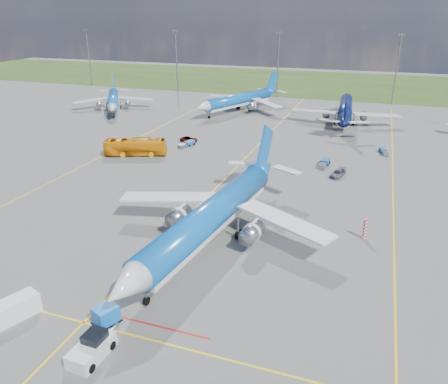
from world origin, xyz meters
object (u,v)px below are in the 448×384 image
(service_car_b, at_px, (189,139))
(uld_container, at_px, (106,315))
(service_van, at_px, (14,309))
(baggage_tug_e, at_px, (384,152))
(bg_jet_nnw, at_px, (239,111))
(main_airliner, at_px, (211,243))
(warning_post, at_px, (365,229))
(baggage_tug_w, at_px, (324,163))
(pushback_tug, at_px, (92,348))
(bg_jet_n, at_px, (344,122))
(baggage_tug_c, at_px, (187,144))
(service_car_c, at_px, (338,173))
(apron_bus, at_px, (135,147))
(service_car_a, at_px, (161,150))
(bg_jet_nw, at_px, (114,110))

(service_car_b, bearing_deg, uld_container, -161.04)
(service_van, xyz_separation_m, baggage_tug_e, (35.24, 72.01, -0.62))
(bg_jet_nnw, xyz_separation_m, main_airliner, (22.04, -82.06, 0.00))
(warning_post, bearing_deg, baggage_tug_w, 107.54)
(pushback_tug, bearing_deg, baggage_tug_w, 80.62)
(bg_jet_n, relative_size, service_car_b, 9.43)
(service_van, relative_size, baggage_tug_c, 0.97)
(service_car_c, bearing_deg, warning_post, -60.50)
(apron_bus, bearing_deg, service_car_a, -72.41)
(baggage_tug_c, bearing_deg, bg_jet_nnw, 107.34)
(baggage_tug_c, bearing_deg, pushback_tug, -56.43)
(bg_jet_nw, bearing_deg, baggage_tug_e, -45.29)
(pushback_tug, distance_m, apron_bus, 60.96)
(bg_jet_nw, distance_m, main_airliner, 93.06)
(bg_jet_nnw, distance_m, service_car_a, 47.38)
(baggage_tug_w, bearing_deg, bg_jet_n, 94.03)
(apron_bus, xyz_separation_m, baggage_tug_e, (51.48, 19.27, -1.42))
(warning_post, bearing_deg, apron_bus, 154.96)
(bg_jet_nnw, height_order, baggage_tug_w, bg_jet_nnw)
(bg_jet_n, xyz_separation_m, service_van, (-24.23, -99.58, 1.07))
(main_airliner, relative_size, apron_bus, 3.35)
(bg_jet_n, relative_size, main_airliner, 0.91)
(service_car_a, bearing_deg, bg_jet_nw, 130.23)
(service_car_a, bearing_deg, bg_jet_n, 46.15)
(baggage_tug_c, bearing_deg, uld_container, -56.56)
(bg_jet_nw, bearing_deg, pushback_tug, -89.98)
(pushback_tug, bearing_deg, baggage_tug_c, 109.16)
(service_van, xyz_separation_m, baggage_tug_w, (23.78, 59.17, -0.52))
(baggage_tug_e, bearing_deg, bg_jet_n, 99.00)
(service_car_a, relative_size, baggage_tug_c, 0.81)
(warning_post, xyz_separation_m, service_car_c, (-5.98, 24.08, -0.83))
(apron_bus, bearing_deg, bg_jet_nw, 17.10)
(baggage_tug_e, bearing_deg, service_car_a, -174.23)
(service_van, bearing_deg, baggage_tug_e, 85.31)
(bg_jet_nnw, distance_m, main_airliner, 84.97)
(service_car_c, bearing_deg, apron_bus, -163.08)
(apron_bus, bearing_deg, baggage_tug_c, -59.21)
(bg_jet_n, distance_m, pushback_tug, 102.38)
(main_airliner, bearing_deg, warning_post, 29.54)
(uld_container, relative_size, baggage_tug_e, 0.51)
(bg_jet_nw, xyz_separation_m, apron_bus, (30.72, -39.43, 1.88))
(service_car_a, distance_m, baggage_tug_e, 49.68)
(pushback_tug, height_order, baggage_tug_c, pushback_tug)
(warning_post, height_order, service_car_b, warning_post)
(bg_jet_n, relative_size, baggage_tug_w, 7.60)
(baggage_tug_c, relative_size, baggage_tug_e, 1.11)
(baggage_tug_w, bearing_deg, pushback_tug, -97.40)
(service_van, xyz_separation_m, service_car_b, (-9.51, 66.42, -0.47))
(bg_jet_nnw, xyz_separation_m, pushback_tug, (19.30, -105.38, 0.88))
(main_airliner, xyz_separation_m, uld_container, (-4.19, -18.89, 0.91))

